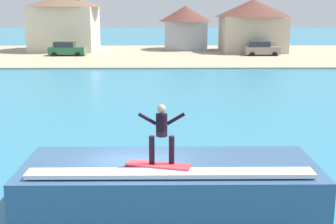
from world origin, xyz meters
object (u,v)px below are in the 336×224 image
Objects in this scene: house_gabled_white at (252,23)px; house_with_chimney at (65,20)px; wave_crest at (170,183)px; surfer at (162,131)px; house_small_cottage at (185,26)px; tree_tall_bare at (240,19)px; car_far_shore at (261,49)px; surfboard at (158,165)px; car_near_shore at (67,49)px.

house_with_chimney is at bearing 174.79° from house_gabled_white.
wave_crest is 5.11× the size of surfer.
tree_tall_bare is at bearing -8.00° from house_small_cottage.
house_with_chimney reaches higher than tree_tall_bare.
wave_crest is 51.01m from house_gabled_white.
car_far_shore reaches higher than wave_crest.
house_gabled_white is (12.03, 50.22, 2.37)m from surfboard.
wave_crest is 52.97m from tree_tall_bare.
car_far_shore is 8.56m from tree_tall_bare.
surfer is at bearing 26.76° from surfboard.
car_far_shore is (23.91, -0.06, -0.00)m from car_near_shore.
tree_tall_bare is at bearing 78.71° from wave_crest.
car_near_shore is 0.60× the size of house_small_cottage.
house_small_cottage is at bearing 135.81° from car_far_shore.
house_gabled_white reaches higher than surfer.
house_with_chimney is at bearing 104.35° from surfer.
wave_crest is 53.02m from house_small_cottage.
tree_tall_bare is at bearing 18.86° from car_near_shore.
house_small_cottage is at bearing 86.55° from surfboard.
wave_crest is 2.00× the size of car_near_shore.
car_far_shore is 12.79m from house_small_cottage.
house_small_cottage is at bearing 3.48° from house_with_chimney.
car_far_shore is (11.90, 44.12, 0.25)m from wave_crest.
surfer reaches higher than car_far_shore.
house_small_cottage reaches higher than car_far_shore.
tree_tall_bare reaches higher than surfer.
house_small_cottage is (16.56, 1.01, -0.81)m from house_with_chimney.
surfer is (-0.24, -0.62, 1.81)m from wave_crest.
wave_crest is 2.08× the size of car_far_shore.
tree_tall_bare is (10.35, 51.83, 3.65)m from wave_crest.
house_small_cottage is (-9.00, 8.75, 2.48)m from car_far_shore.
car_near_shore is 8.51m from house_with_chimney.
tree_tall_bare is at bearing 101.40° from car_far_shore.
car_near_shore is at bearing 104.72° from surfer.
house_with_chimney is 25.47m from house_gabled_white.
surfboard is 0.45× the size of car_far_shore.
surfer is 0.28× the size of tree_tall_bare.
house_gabled_white is at bearing 12.76° from car_near_shore.
car_far_shore is 26.91m from house_with_chimney.
house_gabled_white is at bearing -59.32° from tree_tall_bare.
house_small_cottage is at bearing 172.00° from tree_tall_bare.
wave_crest is 1.10m from surfboard.
house_small_cottage reaches higher than surfer.
wave_crest is 45.70m from car_far_shore.
house_small_cottage reaches higher than wave_crest.
surfboard is 0.26× the size of house_small_cottage.
house_with_chimney is (-1.66, 7.68, 3.28)m from car_near_shore.
house_gabled_white is (11.93, 50.17, 1.37)m from surfer.
tree_tall_bare is (-1.35, 2.27, 0.47)m from house_gabled_white.
surfer is at bearing -93.36° from house_small_cottage.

